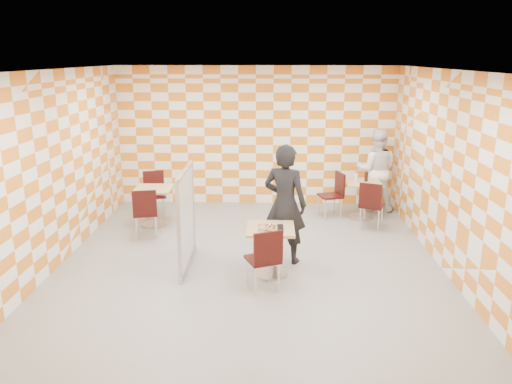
# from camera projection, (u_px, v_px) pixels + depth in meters

# --- Properties ---
(room_shell) EXTENTS (7.00, 7.00, 7.00)m
(room_shell) POSITION_uv_depth(u_px,v_px,m) (250.00, 165.00, 7.98)
(room_shell) COLOR gray
(room_shell) RESTS_ON ground
(main_table) EXTENTS (0.70, 0.70, 0.75)m
(main_table) POSITION_uv_depth(u_px,v_px,m) (270.00, 243.00, 7.40)
(main_table) COLOR tan
(main_table) RESTS_ON ground
(second_table) EXTENTS (0.70, 0.70, 0.75)m
(second_table) POSITION_uv_depth(u_px,v_px,m) (363.00, 193.00, 10.06)
(second_table) COLOR tan
(second_table) RESTS_ON ground
(empty_table) EXTENTS (0.70, 0.70, 0.75)m
(empty_table) POSITION_uv_depth(u_px,v_px,m) (154.00, 200.00, 9.60)
(empty_table) COLOR tan
(empty_table) RESTS_ON ground
(chair_main_front) EXTENTS (0.55, 0.56, 0.92)m
(chair_main_front) POSITION_uv_depth(u_px,v_px,m) (265.00, 256.00, 6.84)
(chair_main_front) COLOR black
(chair_main_front) RESTS_ON ground
(chair_second_front) EXTENTS (0.55, 0.56, 0.92)m
(chair_second_front) POSITION_uv_depth(u_px,v_px,m) (371.00, 202.00, 9.35)
(chair_second_front) COLOR black
(chair_second_front) RESTS_ON ground
(chair_second_side) EXTENTS (0.53, 0.53, 0.92)m
(chair_second_side) POSITION_uv_depth(u_px,v_px,m) (335.00, 191.00, 10.10)
(chair_second_side) COLOR black
(chair_second_side) RESTS_ON ground
(chair_empty_near) EXTENTS (0.51, 0.51, 0.92)m
(chair_empty_near) POSITION_uv_depth(u_px,v_px,m) (145.00, 210.00, 8.89)
(chair_empty_near) COLOR black
(chair_empty_near) RESTS_ON ground
(chair_empty_far) EXTENTS (0.53, 0.53, 0.92)m
(chair_empty_far) POSITION_uv_depth(u_px,v_px,m) (154.00, 190.00, 10.18)
(chair_empty_far) COLOR black
(chair_empty_far) RESTS_ON ground
(partition) EXTENTS (0.08, 1.38, 1.55)m
(partition) POSITION_uv_depth(u_px,v_px,m) (186.00, 218.00, 7.65)
(partition) COLOR white
(partition) RESTS_ON ground
(man_dark) EXTENTS (0.81, 0.68, 1.90)m
(man_dark) POSITION_uv_depth(u_px,v_px,m) (285.00, 204.00, 7.80)
(man_dark) COLOR black
(man_dark) RESTS_ON ground
(man_white) EXTENTS (0.95, 0.80, 1.75)m
(man_white) POSITION_uv_depth(u_px,v_px,m) (376.00, 170.00, 10.49)
(man_white) COLOR white
(man_white) RESTS_ON ground
(pizza_on_foil) EXTENTS (0.40, 0.40, 0.04)m
(pizza_on_foil) POSITION_uv_depth(u_px,v_px,m) (271.00, 227.00, 7.32)
(pizza_on_foil) COLOR silver
(pizza_on_foil) RESTS_ON main_table
(sport_bottle) EXTENTS (0.06, 0.06, 0.20)m
(sport_bottle) POSITION_uv_depth(u_px,v_px,m) (356.00, 177.00, 10.06)
(sport_bottle) COLOR white
(sport_bottle) RESTS_ON second_table
(soda_bottle) EXTENTS (0.07, 0.07, 0.23)m
(soda_bottle) POSITION_uv_depth(u_px,v_px,m) (366.00, 176.00, 10.02)
(soda_bottle) COLOR black
(soda_bottle) RESTS_ON second_table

